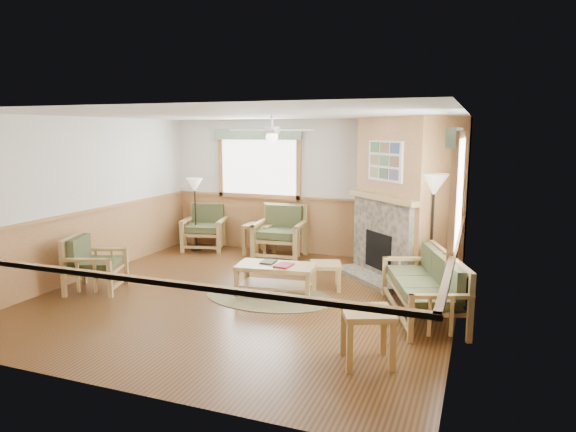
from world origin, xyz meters
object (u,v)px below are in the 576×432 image
(coffee_table, at_px, (276,280))
(footstool, at_px, (325,276))
(armchair_back_right, at_px, (280,232))
(floor_lamp_left, at_px, (195,214))
(armchair_left, at_px, (96,264))
(floor_lamp_right, at_px, (432,234))
(end_table_sofa, at_px, (367,337))
(armchair_back_left, at_px, (205,227))
(end_table_chairs, at_px, (259,239))
(sofa, at_px, (422,285))

(coffee_table, distance_m, footstool, 0.83)
(armchair_back_right, relative_size, floor_lamp_left, 0.68)
(armchair_left, relative_size, floor_lamp_left, 0.57)
(floor_lamp_left, height_order, floor_lamp_right, floor_lamp_right)
(footstool, bearing_deg, end_table_sofa, -63.68)
(footstool, height_order, floor_lamp_left, floor_lamp_left)
(armchair_back_left, height_order, end_table_sofa, armchair_back_left)
(armchair_back_left, xyz_separation_m, coffee_table, (2.54, -2.29, -0.23))
(footstool, relative_size, floor_lamp_left, 0.32)
(armchair_left, bearing_deg, armchair_back_left, -21.92)
(end_table_chairs, relative_size, floor_lamp_right, 0.33)
(sofa, xyz_separation_m, armchair_back_left, (-4.72, 2.44, 0.04))
(armchair_left, relative_size, end_table_chairs, 1.40)
(armchair_back_right, bearing_deg, armchair_back_left, 169.72)
(floor_lamp_left, bearing_deg, floor_lamp_right, -14.10)
(end_table_sofa, bearing_deg, armchair_back_right, 123.09)
(armchair_back_left, height_order, armchair_back_right, armchair_back_right)
(sofa, relative_size, end_table_sofa, 3.11)
(armchair_back_right, xyz_separation_m, floor_lamp_right, (2.96, -1.19, 0.41))
(sofa, height_order, floor_lamp_right, floor_lamp_right)
(sofa, distance_m, end_table_chairs, 4.25)
(coffee_table, bearing_deg, end_table_chairs, 112.25)
(armchair_left, bearing_deg, coffee_table, -92.31)
(armchair_back_left, relative_size, armchair_left, 1.09)
(end_table_chairs, bearing_deg, armchair_back_left, 180.00)
(armchair_back_right, distance_m, floor_lamp_right, 3.22)
(sofa, height_order, armchair_back_right, armchair_back_right)
(sofa, bearing_deg, armchair_back_right, -147.68)
(armchair_left, relative_size, end_table_sofa, 1.45)
(armchair_back_right, bearing_deg, footstool, -53.60)
(armchair_back_left, distance_m, footstool, 3.61)
(armchair_left, distance_m, end_table_chairs, 3.40)
(armchair_back_left, xyz_separation_m, floor_lamp_right, (4.72, -1.34, 0.46))
(end_table_sofa, xyz_separation_m, floor_lamp_left, (-4.48, 3.99, 0.46))
(armchair_left, height_order, footstool, armchair_left)
(end_table_chairs, distance_m, footstool, 2.58)
(end_table_sofa, relative_size, footstool, 1.24)
(armchair_left, height_order, end_table_sofa, armchair_left)
(end_table_chairs, height_order, end_table_sofa, end_table_chairs)
(floor_lamp_right, bearing_deg, armchair_back_left, 164.12)
(armchair_back_right, xyz_separation_m, floor_lamp_left, (-1.91, 0.04, 0.25))
(sofa, bearing_deg, coffee_table, -113.96)
(footstool, bearing_deg, end_table_chairs, 137.96)
(end_table_sofa, bearing_deg, coffee_table, 134.63)
(end_table_chairs, bearing_deg, floor_lamp_right, -21.11)
(armchair_back_right, xyz_separation_m, end_table_sofa, (2.57, -3.95, -0.21))
(end_table_chairs, xyz_separation_m, end_table_sofa, (3.09, -4.11, -0.01))
(armchair_left, xyz_separation_m, coffee_table, (2.71, 0.80, -0.20))
(armchair_back_left, bearing_deg, end_table_chairs, -14.53)
(armchair_back_left, xyz_separation_m, end_table_sofa, (4.33, -4.11, -0.17))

